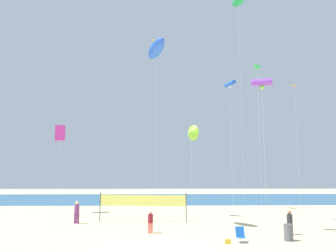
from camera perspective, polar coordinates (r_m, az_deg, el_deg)
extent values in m
plane|color=beige|center=(19.54, -2.10, -19.81)|extent=(120.00, 120.00, 0.00)
cube|color=#28608C|center=(52.44, -1.59, -11.89)|extent=(120.00, 20.00, 0.01)
cube|color=#EA7260|center=(24.42, -2.92, -16.44)|extent=(0.33, 0.20, 0.69)
cylinder|color=maroon|center=(24.32, -2.91, -14.97)|extent=(0.35, 0.35, 0.57)
sphere|color=beige|center=(24.27, -2.91, -14.00)|extent=(0.26, 0.26, 0.26)
cube|color=gold|center=(25.05, 19.47, -15.77)|extent=(0.35, 0.21, 0.73)
cylinder|color=#2D2D33|center=(24.95, 19.41, -14.26)|extent=(0.37, 0.37, 0.60)
sphere|color=#997051|center=(24.90, 19.36, -13.27)|extent=(0.27, 0.27, 0.27)
cube|color=#7A3872|center=(29.55, -14.84, -14.50)|extent=(0.38, 0.23, 0.80)
cylinder|color=#7A3872|center=(29.47, -14.79, -13.08)|extent=(0.40, 0.40, 0.66)
sphere|color=beige|center=(29.42, -14.76, -12.15)|extent=(0.30, 0.30, 0.30)
cube|color=#1959B2|center=(21.77, 11.96, -17.50)|extent=(0.52, 0.48, 0.03)
cube|color=#1959B2|center=(22.00, 11.76, -16.65)|extent=(0.52, 0.23, 0.57)
cylinder|color=silver|center=(21.66, 12.07, -17.98)|extent=(0.03, 0.03, 0.32)
cylinder|color=silver|center=(21.94, 11.89, -17.85)|extent=(0.03, 0.03, 0.32)
cylinder|color=#595960|center=(23.04, 19.23, -16.23)|extent=(0.55, 0.55, 0.99)
cylinder|color=#4C4C51|center=(30.35, -11.13, -12.89)|extent=(0.08, 0.08, 2.40)
cylinder|color=#4C4C51|center=(29.15, 3.00, -13.25)|extent=(0.08, 0.08, 2.40)
cube|color=#EAE566|center=(29.48, -4.21, -12.14)|extent=(7.18, 0.88, 0.90)
cube|color=gold|center=(21.38, 9.83, -18.25)|extent=(0.33, 0.16, 0.26)
cylinder|color=silver|center=(38.18, 10.41, -3.18)|extent=(0.01, 0.01, 13.76)
cylinder|color=blue|center=(39.26, 10.18, 6.88)|extent=(0.98, 1.95, 0.44)
sphere|color=white|center=(39.18, 10.19, 6.43)|extent=(0.26, 0.26, 0.26)
cylinder|color=silver|center=(24.82, 15.62, -4.78)|extent=(0.01, 0.01, 10.41)
cylinder|color=purple|center=(25.56, 15.22, 6.96)|extent=(1.52, 0.97, 0.52)
sphere|color=#8CD833|center=(25.47, 15.25, 6.18)|extent=(0.31, 0.31, 0.31)
cylinder|color=silver|center=(29.95, 14.88, -2.65)|extent=(0.01, 0.01, 13.05)
pyramid|color=green|center=(31.18, 14.51, 9.49)|extent=(0.72, 0.72, 0.37)
cylinder|color=silver|center=(36.18, -17.59, -7.37)|extent=(0.01, 0.01, 7.93)
cube|color=#D833A5|center=(36.37, -17.35, -1.12)|extent=(1.12, 1.12, 1.50)
cylinder|color=silver|center=(35.84, 11.96, 3.69)|extent=(0.01, 0.01, 21.91)
ellipsoid|color=green|center=(39.38, 11.52, 19.54)|extent=(1.29, 2.92, 1.34)
cylinder|color=silver|center=(26.03, -2.03, -1.61)|extent=(0.01, 0.01, 13.61)
ellipsoid|color=blue|center=(27.54, -1.97, 12.62)|extent=(1.89, 3.03, 1.56)
cube|color=yellow|center=(27.69, -1.96, 13.42)|extent=(0.55, 0.06, 0.68)
cylinder|color=silver|center=(31.99, 3.93, -7.96)|extent=(0.01, 0.01, 7.69)
cone|color=#8CD833|center=(32.17, 3.87, -1.10)|extent=(1.29, 1.43, 1.44)
cylinder|color=silver|center=(36.02, 20.56, -3.53)|extent=(0.01, 0.01, 12.59)
pyramid|color=orange|center=(36.92, 20.14, 6.35)|extent=(0.62, 0.61, 0.25)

